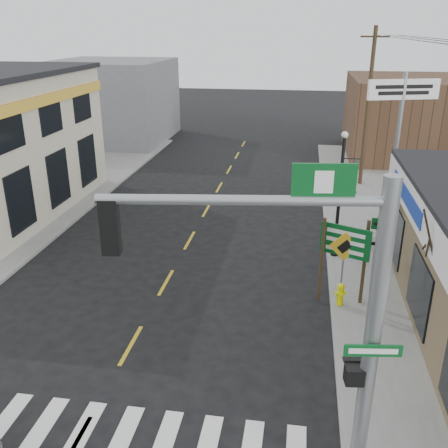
% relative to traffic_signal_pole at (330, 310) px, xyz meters
% --- Properties ---
extents(sidewalk_right, '(6.00, 38.00, 0.13)m').
position_rel_traffic_signal_pole_xyz_m(sidewalk_right, '(3.60, 13.00, -4.08)').
color(sidewalk_right, slate).
rests_on(sidewalk_right, ground).
extents(sidewalk_left, '(6.00, 38.00, 0.13)m').
position_rel_traffic_signal_pole_xyz_m(sidewalk_left, '(-14.40, 13.00, -4.08)').
color(sidewalk_left, slate).
rests_on(sidewalk_left, ground).
extents(center_line, '(0.12, 56.00, 0.01)m').
position_rel_traffic_signal_pole_xyz_m(center_line, '(-5.40, 8.00, -4.14)').
color(center_line, gold).
rests_on(center_line, ground).
extents(crosswalk, '(11.00, 2.20, 0.01)m').
position_rel_traffic_signal_pole_xyz_m(crosswalk, '(-5.40, 0.40, -4.14)').
color(crosswalk, silver).
rests_on(crosswalk, ground).
extents(bldg_distant_right, '(8.00, 10.00, 5.60)m').
position_rel_traffic_signal_pole_xyz_m(bldg_distant_right, '(6.60, 30.00, -1.35)').
color(bldg_distant_right, '#523725').
rests_on(bldg_distant_right, ground).
extents(bldg_distant_left, '(9.00, 10.00, 6.40)m').
position_rel_traffic_signal_pole_xyz_m(bldg_distant_left, '(-16.40, 32.00, -0.95)').
color(bldg_distant_left, slate).
rests_on(bldg_distant_left, ground).
extents(traffic_signal_pole, '(5.34, 0.39, 6.76)m').
position_rel_traffic_signal_pole_xyz_m(traffic_signal_pole, '(0.00, 0.00, 0.00)').
color(traffic_signal_pole, '#909498').
rests_on(traffic_signal_pole, sidewalk_right).
extents(guide_sign, '(1.71, 0.14, 3.00)m').
position_rel_traffic_signal_pole_xyz_m(guide_sign, '(0.90, 7.40, -2.09)').
color(guide_sign, '#41321E').
rests_on(guide_sign, sidewalk_right).
extents(fire_hydrant, '(0.25, 0.25, 0.79)m').
position_rel_traffic_signal_pole_xyz_m(fire_hydrant, '(0.90, 7.18, -3.59)').
color(fire_hydrant, '#EFF100').
rests_on(fire_hydrant, sidewalk_right).
extents(ped_crossing_sign, '(1.01, 0.07, 2.61)m').
position_rel_traffic_signal_pole_xyz_m(ped_crossing_sign, '(0.90, 7.30, -2.23)').
color(ped_crossing_sign, gray).
rests_on(ped_crossing_sign, sidewalk_right).
extents(lamp_post, '(0.66, 0.52, 5.11)m').
position_rel_traffic_signal_pole_xyz_m(lamp_post, '(0.96, 11.17, -1.05)').
color(lamp_post, black).
rests_on(lamp_post, sidewalk_right).
extents(dance_center_sign, '(3.27, 0.20, 6.95)m').
position_rel_traffic_signal_pole_xyz_m(dance_center_sign, '(3.60, 15.48, 1.20)').
color(dance_center_sign, gray).
rests_on(dance_center_sign, sidewalk_right).
extents(utility_pole_far, '(1.54, 0.23, 8.85)m').
position_rel_traffic_signal_pole_xyz_m(utility_pole_far, '(2.89, 21.71, 0.52)').
color(utility_pole_far, '#3E271A').
rests_on(utility_pole_far, sidewalk_right).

